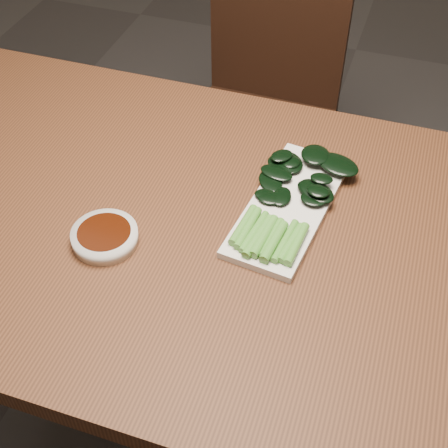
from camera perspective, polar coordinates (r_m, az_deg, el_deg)
ground at (r=1.70m, az=-0.20°, el=-18.09°), size 6.00×6.00×0.00m
table at (r=1.14m, az=-0.29°, el=-2.70°), size 1.40×0.80×0.75m
chair_far at (r=1.83m, az=3.69°, el=10.88°), size 0.40×0.40×0.89m
sauce_bowl at (r=1.07m, az=-10.84°, el=-1.13°), size 0.11×0.11×0.03m
serving_plate at (r=1.11m, az=5.94°, el=1.62°), size 0.17×0.33×0.01m
gai_lan at (r=1.11m, az=6.15°, el=2.58°), size 0.19×0.32×0.02m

